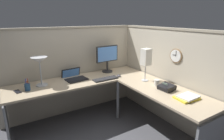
# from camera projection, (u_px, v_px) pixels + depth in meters

# --- Properties ---
(ground_plane) EXTENTS (6.80, 6.80, 0.00)m
(ground_plane) POSITION_uv_depth(u_px,v_px,m) (115.00, 125.00, 3.06)
(ground_plane) COLOR #47474C
(cubicle_wall_back) EXTENTS (2.57, 0.12, 1.58)m
(cubicle_wall_back) POSITION_uv_depth(u_px,v_px,m) (73.00, 70.00, 3.37)
(cubicle_wall_back) COLOR #B7AD99
(cubicle_wall_back) RESTS_ON ground
(cubicle_wall_right) EXTENTS (0.12, 2.37, 1.58)m
(cubicle_wall_right) POSITION_uv_depth(u_px,v_px,m) (167.00, 76.00, 3.06)
(cubicle_wall_right) COLOR #B7AD99
(cubicle_wall_right) RESTS_ON ground
(desk) EXTENTS (2.35, 2.15, 0.73)m
(desk) POSITION_uv_depth(u_px,v_px,m) (109.00, 93.00, 2.77)
(desk) COLOR tan
(desk) RESTS_ON ground
(monitor) EXTENTS (0.46, 0.20, 0.50)m
(monitor) POSITION_uv_depth(u_px,v_px,m) (107.00, 57.00, 3.41)
(monitor) COLOR #232326
(monitor) RESTS_ON desk
(laptop) EXTENTS (0.38, 0.41, 0.22)m
(laptop) POSITION_uv_depth(u_px,v_px,m) (74.00, 77.00, 3.11)
(laptop) COLOR black
(laptop) RESTS_ON desk
(keyboard) EXTENTS (0.43, 0.14, 0.02)m
(keyboard) POSITION_uv_depth(u_px,v_px,m) (106.00, 79.00, 3.05)
(keyboard) COLOR #232326
(keyboard) RESTS_ON desk
(computer_mouse) EXTENTS (0.06, 0.10, 0.03)m
(computer_mouse) POSITION_uv_depth(u_px,v_px,m) (119.00, 76.00, 3.20)
(computer_mouse) COLOR #38383D
(computer_mouse) RESTS_ON desk
(desk_lamp_dome) EXTENTS (0.24, 0.24, 0.44)m
(desk_lamp_dome) POSITION_uv_depth(u_px,v_px,m) (39.00, 62.00, 2.69)
(desk_lamp_dome) COLOR #B7BABF
(desk_lamp_dome) RESTS_ON desk
(pen_cup) EXTENTS (0.08, 0.08, 0.18)m
(pen_cup) POSITION_uv_depth(u_px,v_px,m) (27.00, 87.00, 2.59)
(pen_cup) COLOR navy
(pen_cup) RESTS_ON desk
(cell_phone) EXTENTS (0.10, 0.16, 0.01)m
(cell_phone) POSITION_uv_depth(u_px,v_px,m) (17.00, 92.00, 2.55)
(cell_phone) COLOR black
(cell_phone) RESTS_ON desk
(office_phone) EXTENTS (0.20, 0.21, 0.11)m
(office_phone) POSITION_uv_depth(u_px,v_px,m) (167.00, 88.00, 2.61)
(office_phone) COLOR black
(office_phone) RESTS_ON desk
(book_stack) EXTENTS (0.30, 0.24, 0.04)m
(book_stack) POSITION_uv_depth(u_px,v_px,m) (187.00, 97.00, 2.33)
(book_stack) COLOR yellow
(book_stack) RESTS_ON desk
(desk_lamp_paper) EXTENTS (0.13, 0.13, 0.53)m
(desk_lamp_paper) POSITION_uv_depth(u_px,v_px,m) (146.00, 58.00, 2.90)
(desk_lamp_paper) COLOR #B7BABF
(desk_lamp_paper) RESTS_ON desk
(coffee_mug) EXTENTS (0.08, 0.08, 0.10)m
(coffee_mug) POSITION_uv_depth(u_px,v_px,m) (157.00, 83.00, 2.77)
(coffee_mug) COLOR silver
(coffee_mug) RESTS_ON desk
(wall_clock) EXTENTS (0.04, 0.22, 0.22)m
(wall_clock) POSITION_uv_depth(u_px,v_px,m) (176.00, 56.00, 2.77)
(wall_clock) COLOR olive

